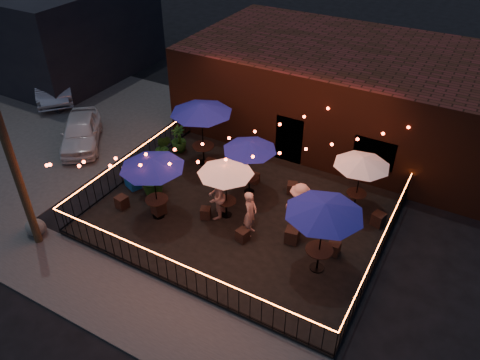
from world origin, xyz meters
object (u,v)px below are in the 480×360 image
Objects in this scene: cooler at (132,178)px; cafe_table_4 at (325,210)px; utility_pole at (6,141)px; cafe_table_0 at (152,164)px; cafe_table_1 at (201,109)px; cafe_table_5 at (362,162)px; boulder at (36,227)px; cafe_table_2 at (226,170)px; cafe_table_3 at (250,147)px.

cafe_table_4 is at bearing 17.78° from cooler.
utility_pole is 4.43m from cafe_table_0.
cafe_table_5 is (6.49, 0.19, -0.51)m from cafe_table_1.
cafe_table_5 is 11.53m from boulder.
cafe_table_1 is at bearing 97.14° from cafe_table_0.
cafe_table_2 is at bearing 25.89° from cooler.
utility_pole is 5.28m from cooler.
boulder is at bearing -143.09° from cafe_table_2.
cafe_table_3 is at bearing -164.88° from cafe_table_5.
boulder is at bearing -161.04° from cafe_table_4.
cafe_table_5 is (3.86, 1.04, -0.03)m from cafe_table_3.
utility_pole reaches higher than boulder.
utility_pole is 9.20× the size of cooler.
cafe_table_0 reaches higher than cafe_table_2.
boulder is at bearing -133.45° from cafe_table_3.
cafe_table_3 is 2.88× the size of boulder.
cafe_table_5 is (0.06, 3.55, -0.38)m from cafe_table_4.
cafe_table_2 is at bearing 40.28° from utility_pole.
cooler is at bearing 154.26° from cafe_table_0.
utility_pole is at bearing -109.53° from cafe_table_1.
cafe_table_0 is 4.70m from boulder.
utility_pole is at bearing -81.13° from cooler.
cafe_table_3 is 1.01× the size of cafe_table_5.
cafe_table_4 is (8.82, 3.37, -1.46)m from utility_pole.
cafe_table_4 is 3.57m from cafe_table_5.
cafe_table_0 is 3.62m from cafe_table_3.
cafe_table_2 is 1.05× the size of cafe_table_5.
cooler is (-7.92, 0.55, -1.95)m from cafe_table_4.
cafe_table_5 is (6.03, 3.93, -0.24)m from cafe_table_0.
cafe_table_1 is 1.17× the size of cafe_table_5.
boulder is (-5.35, -5.65, -1.86)m from cafe_table_3.
cafe_table_0 is at bearing -149.85° from cafe_table_2.
utility_pole is 6.79m from cafe_table_2.
cafe_table_0 is at bearing 46.29° from utility_pole.
cafe_table_0 is (2.85, 2.99, -1.60)m from utility_pole.
cafe_table_3 reaches higher than cafe_table_2.
cafe_table_0 is at bearing -3.97° from cooler.
cafe_table_2 is 0.95× the size of cafe_table_4.
cooler is (-1.49, -2.80, -2.08)m from cafe_table_1.
cafe_table_1 is at bearing 70.47° from utility_pole.
boulder is at bearing -86.65° from cooler.
utility_pole is at bearing -133.71° from cafe_table_0.
utility_pole is 11.41m from cafe_table_5.
cafe_table_5 is (8.88, 6.92, -1.84)m from utility_pole.
cafe_table_4 is (5.97, 0.39, 0.14)m from cafe_table_0.
cafe_table_2 is at bearing 36.91° from boulder.
utility_pole reaches higher than cooler.
cafe_table_4 reaches higher than cafe_table_3.
utility_pole is 3.06× the size of cafe_table_4.
cafe_table_5 is at bearing 37.93° from utility_pole.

